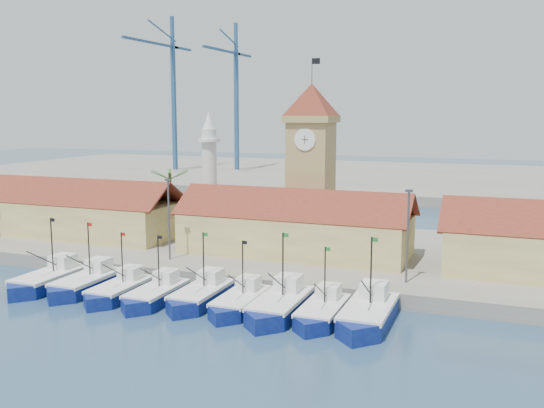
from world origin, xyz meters
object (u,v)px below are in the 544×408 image
at_px(boat_0, 48,281).
at_px(clock_tower, 311,159).
at_px(boat_4, 200,297).
at_px(minaret, 209,172).

distance_m(boat_0, clock_tower, 33.35).
relative_size(boat_0, boat_4, 1.07).
relative_size(boat_4, minaret, 0.57).
relative_size(boat_0, minaret, 0.61).
bearing_deg(boat_0, clock_tower, 49.38).
bearing_deg(clock_tower, minaret, 172.39).
height_order(boat_0, boat_4, boat_0).
xyz_separation_m(boat_4, minaret, (-11.40, 24.93, 9.00)).
relative_size(boat_4, clock_tower, 0.41).
bearing_deg(boat_0, minaret, 78.09).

